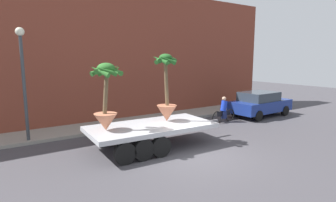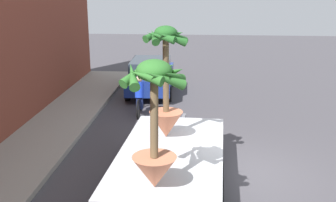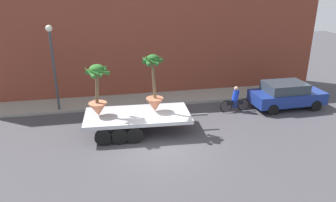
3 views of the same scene
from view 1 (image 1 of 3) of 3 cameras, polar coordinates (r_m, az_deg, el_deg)
The scene contains 9 objects.
ground_plane at distance 10.86m, azimuth 5.77°, elevation -11.17°, with size 60.00×60.00×0.00m, color #423F44.
sidewalk at distance 15.81m, azimuth -8.51°, elevation -4.52°, with size 24.00×2.20×0.15m, color gray.
building_facade at distance 16.94m, azimuth -11.31°, elevation 9.28°, with size 24.00×1.20×7.76m, color brown.
flatbed_trailer at distance 11.42m, azimuth -4.54°, elevation -6.14°, with size 6.25×2.75×0.98m.
potted_palm_rear at distance 11.86m, azimuth -0.38°, elevation 1.61°, with size 1.18×1.16×2.92m.
potted_palm_middle at distance 10.61m, azimuth -12.75°, elevation 0.49°, with size 1.31×1.33×2.57m.
cyclist at distance 16.36m, azimuth 11.47°, elevation -2.02°, with size 1.84×0.35×1.54m.
parked_car at distance 18.67m, azimuth 18.52°, elevation -0.47°, with size 4.32×2.08×1.58m.
street_lamp at distance 13.21m, azimuth -27.87°, elevation 5.76°, with size 0.36×0.36×4.83m.
Camera 1 is at (-6.55, -7.82, 3.72)m, focal length 29.41 mm.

